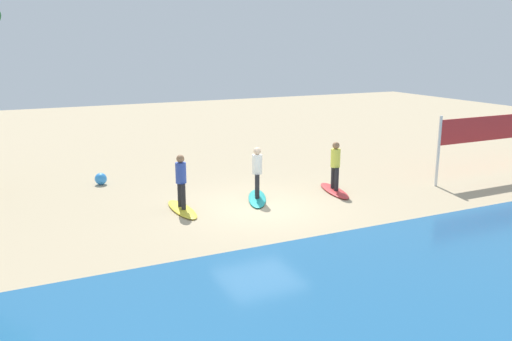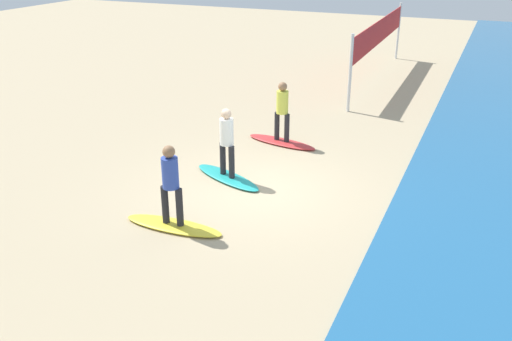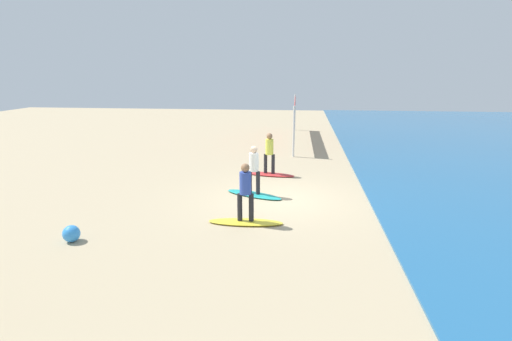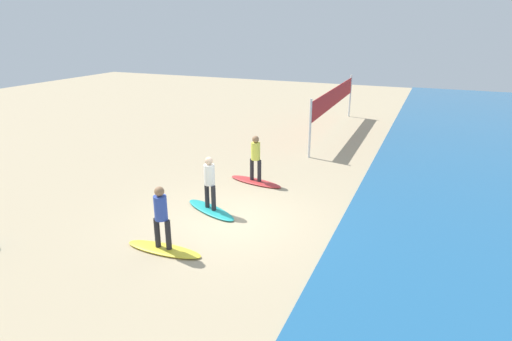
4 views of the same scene
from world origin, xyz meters
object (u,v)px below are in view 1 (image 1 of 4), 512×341
(surfer_yellow, at_px, (181,177))
(beach_ball, at_px, (101,179))
(surfboard_teal, at_px, (257,198))
(surfboard_red, at_px, (334,191))
(surfer_red, at_px, (335,162))
(surfer_teal, at_px, (257,169))
(surfboard_yellow, at_px, (182,209))

(surfer_yellow, xyz_separation_m, beach_ball, (1.69, -4.16, -0.82))
(surfboard_teal, height_order, beach_ball, beach_ball)
(surfboard_red, distance_m, surfer_yellow, 5.42)
(surfer_red, distance_m, beach_ball, 8.32)
(surfer_teal, relative_size, beach_ball, 3.85)
(surfer_teal, bearing_deg, surfboard_teal, 90.00)
(surfboard_teal, xyz_separation_m, beach_ball, (4.24, -4.09, 0.17))
(surfboard_red, height_order, surfboard_teal, same)
(surfer_red, relative_size, surfer_yellow, 1.00)
(surfer_red, relative_size, surfboard_teal, 0.78)
(surfboard_teal, relative_size, surfer_yellow, 1.28)
(surfboard_teal, bearing_deg, surfboard_yellow, -64.56)
(surfboard_red, distance_m, surfboard_teal, 2.79)
(surfboard_yellow, bearing_deg, surfer_yellow, -0.00)
(surfboard_yellow, relative_size, surfer_yellow, 1.28)
(surfboard_yellow, bearing_deg, surfer_teal, 90.26)
(surfer_teal, relative_size, surfboard_yellow, 0.78)
(surfer_red, xyz_separation_m, surfboard_teal, (2.77, -0.30, -0.99))
(surfboard_red, relative_size, surfer_red, 1.28)
(surfboard_red, xyz_separation_m, surfboard_teal, (2.77, -0.30, 0.00))
(surfboard_teal, distance_m, surfboard_yellow, 2.55)
(surfboard_teal, xyz_separation_m, surfer_yellow, (2.55, 0.07, 0.99))
(surfer_red, xyz_separation_m, surfer_teal, (2.77, -0.30, 0.00))
(surfboard_red, distance_m, beach_ball, 8.28)
(surfboard_red, xyz_separation_m, surfer_red, (0.00, -0.00, 0.99))
(surfer_teal, bearing_deg, surfer_yellow, 1.52)
(surfer_red, distance_m, surfer_yellow, 5.33)
(surfer_red, bearing_deg, surfboard_yellow, -2.50)
(surfboard_red, xyz_separation_m, surfer_teal, (2.77, -0.30, 0.99))
(surfboard_red, distance_m, surfer_red, 0.99)
(surfer_red, bearing_deg, surfer_teal, -6.17)
(surfer_red, xyz_separation_m, surfer_yellow, (5.33, -0.23, 0.00))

